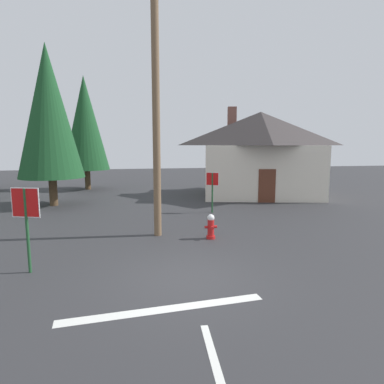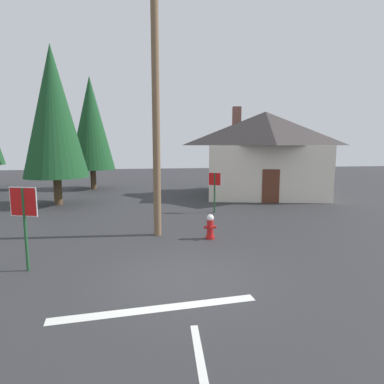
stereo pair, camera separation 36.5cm
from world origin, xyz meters
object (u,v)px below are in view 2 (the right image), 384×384
stop_sign_near (24,211)px  stop_sign_far (215,184)px  pine_tree_tall_left (53,112)px  pine_tree_short_left (91,124)px  utility_pole (156,105)px  house (264,153)px  fire_hydrant (210,227)px

stop_sign_near → stop_sign_far: (6.79, 6.89, -0.22)m
stop_sign_near → pine_tree_tall_left: 11.15m
pine_tree_short_left → utility_pole: bearing=-73.3°
utility_pole → house: utility_pole is taller
stop_sign_near → stop_sign_far: stop_sign_near is taller
utility_pole → stop_sign_far: size_ratio=4.57×
fire_hydrant → house: house is taller
house → pine_tree_tall_left: bearing=-172.8°
stop_sign_near → utility_pole: 5.81m
stop_sign_far → fire_hydrant: bearing=-104.6°
stop_sign_near → utility_pole: size_ratio=0.25×
stop_sign_far → stop_sign_near: bearing=-134.6°
stop_sign_near → house: size_ratio=0.25×
stop_sign_near → house: (11.37, 12.07, 1.24)m
pine_tree_short_left → stop_sign_far: bearing=-54.7°
stop_sign_far → pine_tree_tall_left: bearing=157.0°
stop_sign_near → stop_sign_far: size_ratio=1.13×
stop_sign_far → house: (4.58, 5.19, 1.46)m
stop_sign_far → pine_tree_short_left: (-7.33, 10.35, 3.58)m
stop_sign_far → house: 7.07m
stop_sign_far → house: bearing=48.6°
utility_pole → stop_sign_far: bearing=50.8°
stop_sign_far → pine_tree_tall_left: pine_tree_tall_left is taller
utility_pole → house: size_ratio=1.03×
house → pine_tree_short_left: size_ratio=1.07×
utility_pole → pine_tree_short_left: utility_pole is taller
stop_sign_near → fire_hydrant: stop_sign_near is taller
stop_sign_near → pine_tree_tall_left: bearing=98.7°
pine_tree_tall_left → pine_tree_short_left: 6.88m
house → pine_tree_tall_left: size_ratio=1.03×
utility_pole → house: bearing=49.5°
fire_hydrant → utility_pole: (-1.88, 0.82, 4.42)m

